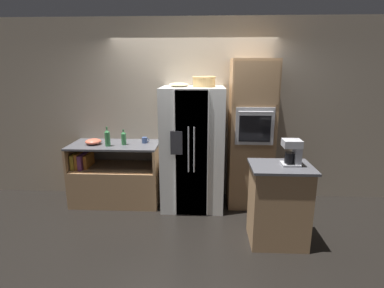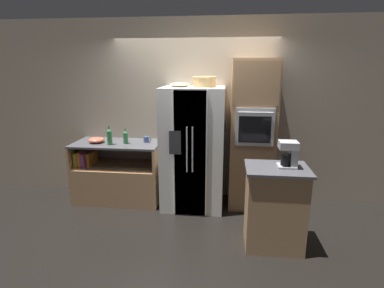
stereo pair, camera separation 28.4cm
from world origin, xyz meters
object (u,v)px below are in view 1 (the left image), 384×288
(mixing_bowl, at_px, (93,142))
(bottle_short, at_px, (124,138))
(bottle_tall, at_px, (107,138))
(wall_oven, at_px, (251,135))
(wicker_basket, at_px, (204,81))
(coffee_maker, at_px, (293,152))
(mug, at_px, (145,140))
(fruit_bowl, at_px, (179,85))
(refrigerator, at_px, (193,148))

(mixing_bowl, bearing_deg, bottle_short, -0.11)
(bottle_tall, xyz_separation_m, mixing_bowl, (-0.25, 0.09, -0.09))
(wall_oven, relative_size, wicker_basket, 6.56)
(wall_oven, bearing_deg, bottle_tall, -175.45)
(coffee_maker, bearing_deg, mug, 150.56)
(bottle_tall, relative_size, mixing_bowl, 1.21)
(fruit_bowl, bearing_deg, refrigerator, -7.96)
(mug, bearing_deg, refrigerator, -10.42)
(bottle_short, xyz_separation_m, mixing_bowl, (-0.47, 0.00, -0.06))
(fruit_bowl, height_order, bottle_short, fruit_bowl)
(fruit_bowl, bearing_deg, coffee_maker, -35.31)
(fruit_bowl, bearing_deg, wicker_basket, 0.06)
(wicker_basket, height_order, fruit_bowl, wicker_basket)
(bottle_short, relative_size, mixing_bowl, 0.97)
(refrigerator, bearing_deg, mug, 169.58)
(wicker_basket, xyz_separation_m, mug, (-0.90, 0.11, -0.89))
(fruit_bowl, distance_m, mixing_bowl, 1.56)
(fruit_bowl, relative_size, mug, 2.47)
(wall_oven, xyz_separation_m, mug, (-1.61, 0.04, -0.11))
(bottle_tall, bearing_deg, coffee_maker, -19.89)
(refrigerator, bearing_deg, coffee_maker, -38.73)
(fruit_bowl, bearing_deg, mixing_bowl, -179.65)
(coffee_maker, bearing_deg, refrigerator, 141.27)
(bottle_tall, distance_m, coffee_maker, 2.60)
(wicker_basket, bearing_deg, mug, 173.12)
(mug, bearing_deg, mixing_bowl, -171.22)
(fruit_bowl, relative_size, bottle_short, 1.24)
(bottle_tall, height_order, bottle_short, bottle_tall)
(refrigerator, relative_size, mixing_bowl, 7.52)
(wall_oven, distance_m, fruit_bowl, 1.29)
(wall_oven, relative_size, coffee_maker, 7.30)
(refrigerator, xyz_separation_m, bottle_short, (-1.04, 0.02, 0.15))
(wicker_basket, distance_m, mixing_bowl, 1.89)
(mixing_bowl, xyz_separation_m, coffee_maker, (2.70, -0.98, 0.16))
(bottle_short, height_order, coffee_maker, coffee_maker)
(mixing_bowl, relative_size, coffee_maker, 0.80)
(wall_oven, height_order, wicker_basket, wall_oven)
(mug, bearing_deg, coffee_maker, -29.44)
(bottle_tall, bearing_deg, wicker_basket, 4.01)
(wall_oven, relative_size, mug, 18.70)
(bottle_tall, height_order, mug, bottle_tall)
(fruit_bowl, xyz_separation_m, coffee_maker, (1.39, -0.98, -0.69))
(bottle_tall, xyz_separation_m, mug, (0.51, 0.21, -0.08))
(bottle_tall, distance_m, mug, 0.56)
(coffee_maker, bearing_deg, mixing_bowl, 160.11)
(refrigerator, height_order, coffee_maker, refrigerator)
(refrigerator, relative_size, mug, 15.38)
(bottle_short, bearing_deg, wall_oven, 2.37)
(refrigerator, distance_m, coffee_maker, 1.55)
(fruit_bowl, distance_m, mug, 1.01)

